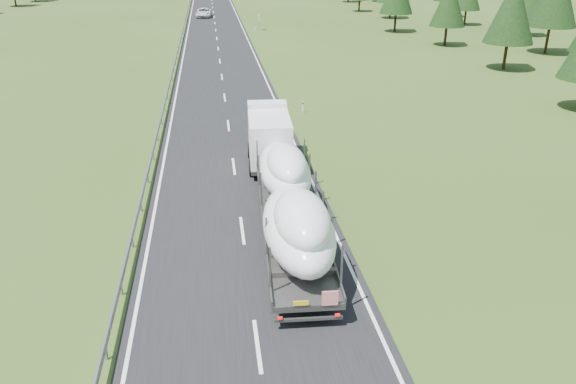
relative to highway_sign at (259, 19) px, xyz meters
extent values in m
plane|color=#2F4416|center=(-7.20, -80.00, -1.81)|extent=(400.00, 400.00, 0.00)
cube|color=black|center=(-7.20, 20.00, -1.80)|extent=(10.00, 400.00, 0.02)
cube|color=slate|center=(-12.50, 20.00, -1.21)|extent=(0.08, 400.00, 0.32)
cylinder|color=slate|center=(-12.50, -80.00, -1.51)|extent=(0.10, 0.10, 0.60)
cube|color=silver|center=(-0.70, -50.00, -1.31)|extent=(0.12, 0.07, 1.00)
cube|color=black|center=(-0.70, -50.00, -0.99)|extent=(0.13, 0.08, 0.12)
cube|color=silver|center=(-0.70, 0.00, -1.31)|extent=(0.12, 0.07, 1.00)
cube|color=black|center=(-0.70, 0.00, -0.99)|extent=(0.13, 0.08, 0.12)
cube|color=silver|center=(-0.70, 50.00, -1.31)|extent=(0.12, 0.07, 1.00)
cylinder|color=slate|center=(0.00, 0.00, -0.81)|extent=(0.08, 0.08, 2.00)
cube|color=silver|center=(0.00, 0.00, 0.19)|extent=(0.05, 0.90, 1.20)
cylinder|color=black|center=(35.54, -26.43, 0.23)|extent=(0.36, 0.36, 4.07)
cylinder|color=black|center=(41.15, -11.74, -0.17)|extent=(0.36, 0.36, 3.27)
cylinder|color=black|center=(36.72, 1.60, -0.29)|extent=(0.36, 0.36, 3.04)
cylinder|color=black|center=(38.14, 13.50, -0.04)|extent=(0.36, 0.36, 3.55)
cylinder|color=black|center=(32.00, 29.46, -0.05)|extent=(0.36, 0.36, 3.52)
cylinder|color=black|center=(25.10, -35.41, -0.03)|extent=(0.36, 0.36, 3.55)
cone|color=black|center=(25.10, -35.41, 4.90)|extent=(5.52, 5.52, 7.40)
cylinder|color=black|center=(24.79, -18.74, -0.23)|extent=(0.36, 0.36, 3.15)
cone|color=black|center=(24.79, -18.74, 4.14)|extent=(4.90, 4.90, 6.56)
cylinder|color=black|center=(21.83, -4.86, -0.09)|extent=(0.36, 0.36, 3.43)
cylinder|color=black|center=(26.46, 12.68, -0.04)|extent=(0.36, 0.36, 3.53)
cylinder|color=black|center=(23.52, 25.05, -0.40)|extent=(0.36, 0.36, 2.81)
cube|color=white|center=(-4.87, -62.32, 0.15)|extent=(2.82, 5.27, 2.89)
cube|color=black|center=(-4.87, -59.69, 0.67)|extent=(2.37, 0.19, 1.44)
cube|color=white|center=(-4.87, -60.05, 1.75)|extent=(2.63, 1.36, 0.31)
cube|color=#514E4C|center=(-4.87, -63.35, -1.24)|extent=(2.72, 3.21, 0.26)
cylinder|color=black|center=(-6.05, -60.46, -1.29)|extent=(0.41, 1.05, 1.03)
cylinder|color=black|center=(-3.68, -60.46, -1.29)|extent=(0.41, 1.05, 1.03)
cylinder|color=black|center=(-6.05, -63.76, -1.29)|extent=(0.41, 1.05, 1.03)
cylinder|color=black|center=(-3.68, -63.76, -1.29)|extent=(0.41, 1.05, 1.03)
cube|color=#514E4C|center=(-4.87, -72.12, -0.86)|extent=(3.46, 14.56, 0.27)
cube|color=#514E4C|center=(-6.24, -72.12, -0.60)|extent=(0.74, 14.43, 0.25)
cube|color=#514E4C|center=(-3.49, -72.12, -0.60)|extent=(0.74, 14.43, 0.25)
cube|color=#514E4C|center=(-6.24, -78.31, 0.25)|extent=(0.08, 0.08, 1.96)
cube|color=#514E4C|center=(-3.49, -78.31, 0.25)|extent=(0.08, 0.08, 1.96)
cube|color=#514E4C|center=(-6.24, -75.84, 0.25)|extent=(0.08, 0.08, 1.96)
cube|color=#514E4C|center=(-3.49, -75.84, 0.25)|extent=(0.08, 0.08, 1.96)
cube|color=#514E4C|center=(-6.24, -73.36, 0.25)|extent=(0.08, 0.08, 1.96)
cube|color=#514E4C|center=(-3.49, -73.36, 0.25)|extent=(0.08, 0.08, 1.96)
cube|color=#514E4C|center=(-6.24, -70.88, 0.25)|extent=(0.08, 0.08, 1.96)
cube|color=#514E4C|center=(-3.49, -70.88, 0.25)|extent=(0.08, 0.08, 1.96)
cube|color=#514E4C|center=(-6.24, -68.41, 0.25)|extent=(0.08, 0.08, 1.96)
cube|color=#514E4C|center=(-3.49, -68.41, 0.25)|extent=(0.08, 0.08, 1.96)
cube|color=#514E4C|center=(-6.24, -65.93, 0.25)|extent=(0.08, 0.08, 1.96)
cube|color=#514E4C|center=(-3.49, -65.93, 0.25)|extent=(0.08, 0.08, 1.96)
cylinder|color=black|center=(-6.00, -77.69, -1.29)|extent=(0.46, 1.05, 1.03)
cylinder|color=black|center=(-3.73, -77.69, -1.29)|extent=(0.46, 1.05, 1.03)
cylinder|color=black|center=(-6.00, -76.45, -1.29)|extent=(0.46, 1.05, 1.03)
cylinder|color=black|center=(-3.73, -76.45, -1.29)|extent=(0.46, 1.05, 1.03)
cube|color=#514E4C|center=(-4.87, -79.29, -1.34)|extent=(2.58, 0.24, 0.12)
cube|color=red|center=(-4.09, -79.36, -0.42)|extent=(0.62, 0.07, 0.62)
cube|color=yellow|center=(-5.18, -79.36, -0.57)|extent=(0.57, 0.07, 0.19)
cube|color=red|center=(-5.95, -79.36, -1.19)|extent=(0.19, 0.07, 0.10)
cube|color=red|center=(-3.78, -79.36, -1.19)|extent=(0.19, 0.07, 0.10)
ellipsoid|color=white|center=(-4.87, -75.42, 0.50)|extent=(3.29, 7.43, 2.45)
ellipsoid|color=white|center=(-4.87, -76.34, 1.36)|extent=(2.46, 4.72, 1.96)
ellipsoid|color=white|center=(-4.87, -68.41, 0.33)|extent=(3.01, 7.29, 2.12)
ellipsoid|color=white|center=(-4.87, -69.30, 1.08)|extent=(2.25, 4.64, 1.70)
imported|color=silver|center=(-9.16, 19.40, -0.95)|extent=(3.15, 6.33, 1.72)
camera|label=1|loc=(-8.31, -96.32, 11.58)|focal=35.00mm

